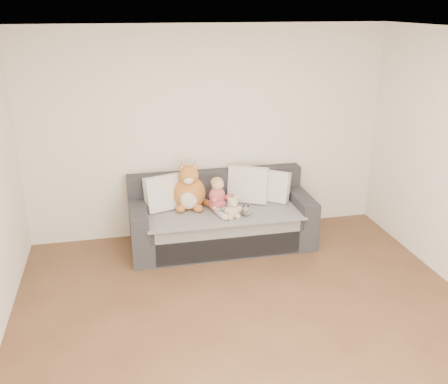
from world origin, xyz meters
name	(u,v)px	position (x,y,z in m)	size (l,w,h in m)	color
room_shell	(254,191)	(0.00, 0.42, 1.30)	(5.00, 5.00, 5.00)	brown
sofa	(221,220)	(0.06, 2.06, 0.31)	(2.20, 0.94, 0.85)	#252529
cushion_left	(164,193)	(-0.61, 2.17, 0.68)	(0.49, 0.33, 0.43)	silver
cushion_right_back	(248,185)	(0.44, 2.20, 0.70)	(0.53, 0.42, 0.46)	silver
cushion_right_front	(273,186)	(0.75, 2.17, 0.67)	(0.45, 0.41, 0.40)	silver
toddler	(219,198)	(0.01, 1.96, 0.65)	(0.30, 0.43, 0.43)	#DB4D58
plush_cat	(189,191)	(-0.31, 2.15, 0.70)	(0.48, 0.41, 0.61)	#BA6029
teddy_bear	(233,209)	(0.13, 1.74, 0.58)	(0.21, 0.16, 0.27)	#D0B190
plush_cow	(246,210)	(0.30, 1.77, 0.54)	(0.13, 0.19, 0.15)	white
sippy_cup	(223,211)	(0.03, 1.79, 0.54)	(0.12, 0.08, 0.13)	#4B3899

